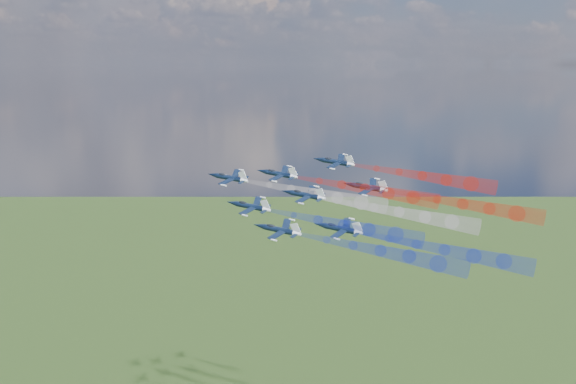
{
  "coord_description": "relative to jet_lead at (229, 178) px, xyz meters",
  "views": [
    {
      "loc": [
        7.3,
        -170.6,
        189.92
      ],
      "look_at": [
        16.17,
        5.5,
        157.1
      ],
      "focal_mm": 42.73,
      "sensor_mm": 36.0,
      "label": 1
    }
  ],
  "objects": [
    {
      "name": "jet_rear_right",
      "position": [
        36.38,
        -9.02,
        -1.32
      ],
      "size": [
        16.26,
        15.46,
        7.42
      ],
      "primitive_type": null,
      "rotation": [
        0.1,
        -0.3,
        1.06
      ],
      "color": "black"
    },
    {
      "name": "trail_inner_left",
      "position": [
        27.83,
        -26.43,
        -7.26
      ],
      "size": [
        36.47,
        22.68,
        8.92
      ],
      "primitive_type": null,
      "rotation": [
        0.1,
        -0.3,
        1.06
      ],
      "color": "#172DCB"
    },
    {
      "name": "jet_outer_right",
      "position": [
        29.73,
        5.97,
        3.31
      ],
      "size": [
        16.26,
        15.46,
        7.42
      ],
      "primitive_type": null,
      "rotation": [
        0.1,
        -0.3,
        1.06
      ],
      "color": "black"
    },
    {
      "name": "jet_rear_left",
      "position": [
        27.16,
        -26.63,
        -8.18
      ],
      "size": [
        16.26,
        15.46,
        7.42
      ],
      "primitive_type": null,
      "rotation": [
        0.1,
        -0.3,
        1.06
      ],
      "color": "black"
    },
    {
      "name": "trail_rear_left",
      "position": [
        49.27,
        -38.14,
        -10.51
      ],
      "size": [
        36.47,
        22.68,
        8.92
      ],
      "primitive_type": null,
      "rotation": [
        0.1,
        -0.3,
        1.06
      ],
      "color": "#172DCB"
    },
    {
      "name": "trail_outer_right",
      "position": [
        51.84,
        -5.54,
        0.98
      ],
      "size": [
        36.47,
        22.68,
        8.92
      ],
      "primitive_type": null,
      "rotation": [
        0.1,
        -0.3,
        1.06
      ],
      "color": "red"
    },
    {
      "name": "jet_center_third",
      "position": [
        19.87,
        -11.57,
        -2.77
      ],
      "size": [
        16.26,
        15.46,
        7.42
      ],
      "primitive_type": null,
      "rotation": [
        0.1,
        -0.3,
        1.06
      ],
      "color": "black"
    },
    {
      "name": "jet_inner_right",
      "position": [
        13.56,
        1.73,
        0.67
      ],
      "size": [
        16.26,
        15.46,
        7.42
      ],
      "primitive_type": null,
      "rotation": [
        0.1,
        -0.3,
        1.06
      ],
      "color": "black"
    },
    {
      "name": "trail_rear_right",
      "position": [
        58.49,
        -20.54,
        -3.65
      ],
      "size": [
        36.47,
        22.68,
        8.92
      ],
      "primitive_type": null,
      "rotation": [
        0.1,
        -0.3,
        1.06
      ],
      "color": "red"
    },
    {
      "name": "trail_lead",
      "position": [
        22.11,
        -11.52,
        -2.33
      ],
      "size": [
        36.47,
        22.68,
        8.92
      ],
      "primitive_type": null,
      "rotation": [
        0.1,
        -0.3,
        1.06
      ],
      "color": "white"
    },
    {
      "name": "jet_lead",
      "position": [
        0.0,
        0.0,
        0.0
      ],
      "size": [
        16.26,
        15.46,
        7.42
      ],
      "primitive_type": null,
      "rotation": [
        0.1,
        -0.3,
        1.06
      ],
      "color": "black"
    },
    {
      "name": "jet_inner_left",
      "position": [
        5.72,
        -14.92,
        -4.93
      ],
      "size": [
        16.26,
        15.46,
        7.42
      ],
      "primitive_type": null,
      "rotation": [
        0.1,
        -0.3,
        1.06
      ],
      "color": "black"
    },
    {
      "name": "trail_inner_right",
      "position": [
        35.67,
        -9.79,
        -1.66
      ],
      "size": [
        36.47,
        22.68,
        8.92
      ],
      "primitive_type": null,
      "rotation": [
        0.1,
        -0.3,
        1.06
      ],
      "color": "red"
    },
    {
      "name": "trail_outer_left",
      "position": [
        34.65,
        -38.9,
        -10.4
      ],
      "size": [
        36.47,
        22.68,
        8.92
      ],
      "primitive_type": null,
      "rotation": [
        0.1,
        -0.3,
        1.06
      ],
      "color": "#172DCB"
    },
    {
      "name": "trail_center_third",
      "position": [
        41.98,
        -23.08,
        -5.1
      ],
      "size": [
        36.47,
        22.68,
        8.92
      ],
      "primitive_type": null,
      "rotation": [
        0.1,
        -0.3,
        1.06
      ],
      "color": "white"
    },
    {
      "name": "jet_outer_left",
      "position": [
        12.54,
        -27.39,
        -8.07
      ],
      "size": [
        16.26,
        15.46,
        7.42
      ],
      "primitive_type": null,
      "rotation": [
        0.1,
        -0.3,
        1.06
      ],
      "color": "black"
    }
  ]
}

